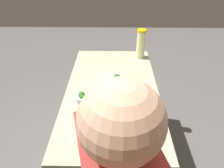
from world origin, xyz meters
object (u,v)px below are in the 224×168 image
(cooking_pot, at_px, (125,104))
(broccoli_bowl_front, at_px, (82,97))
(lemonade_pitcher, at_px, (141,44))
(broccoli_bowl_center, at_px, (107,143))
(broccoli_bowl_back, at_px, (116,78))

(cooking_pot, relative_size, broccoli_bowl_front, 3.20)
(broccoli_bowl_front, bearing_deg, cooking_pot, 64.30)
(cooking_pot, bearing_deg, broccoli_bowl_front, -115.70)
(cooking_pot, bearing_deg, lemonade_pitcher, 167.79)
(cooking_pot, bearing_deg, broccoli_bowl_center, -22.25)
(lemonade_pitcher, bearing_deg, broccoli_bowl_front, -35.13)
(broccoli_bowl_front, bearing_deg, broccoli_bowl_back, 135.68)
(broccoli_bowl_front, relative_size, broccoli_bowl_center, 0.95)
(lemonade_pitcher, bearing_deg, broccoli_bowl_back, -28.55)
(broccoli_bowl_back, bearing_deg, broccoli_bowl_center, -4.41)
(lemonade_pitcher, distance_m, broccoli_bowl_center, 1.16)
(broccoli_bowl_front, xyz_separation_m, broccoli_bowl_center, (0.42, 0.20, 0.00))
(broccoli_bowl_back, bearing_deg, broccoli_bowl_front, -44.32)
(broccoli_bowl_center, relative_size, broccoli_bowl_back, 1.07)
(cooking_pot, relative_size, broccoli_bowl_back, 3.26)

